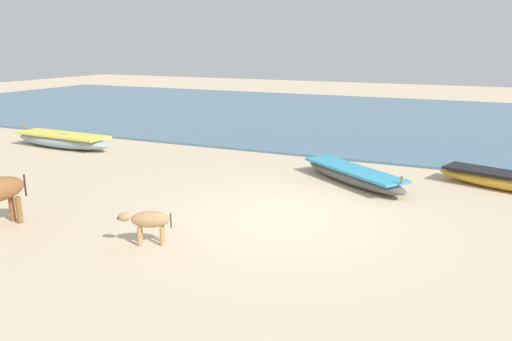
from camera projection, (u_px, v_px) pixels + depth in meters
ground at (284, 219)px, 11.30m from camera, size 80.00×80.00×0.00m
sea_water at (405, 120)px, 25.50m from camera, size 60.00×20.00×0.08m
fishing_boat_1 at (62, 140)px, 18.91m from camera, size 4.49×1.28×0.72m
fishing_boat_2 at (353, 175)px, 14.09m from camera, size 3.70×3.03×0.63m
fishing_boat_4 at (505, 180)px, 13.54m from camera, size 3.65×1.96×0.64m
calf_near_tan at (149, 221)px, 9.77m from camera, size 0.97×0.65×0.67m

